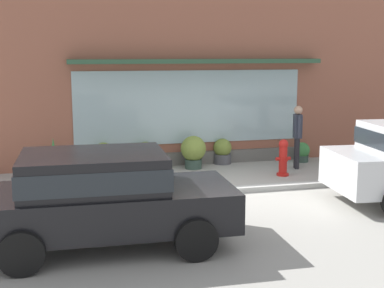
{
  "coord_description": "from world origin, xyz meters",
  "views": [
    {
      "loc": [
        -3.65,
        -11.03,
        3.12
      ],
      "look_at": [
        -0.6,
        1.2,
        0.9
      ],
      "focal_mm": 48.67,
      "sensor_mm": 36.0,
      "label": 1
    }
  ],
  "objects_px": {
    "potted_plant_window_center": "(104,155)",
    "potted_plant_doorstep": "(222,151)",
    "potted_plant_corner_tall": "(54,157)",
    "potted_plant_near_hydrant": "(193,151)",
    "parked_car_black": "(102,194)",
    "fire_hydrant": "(283,157)",
    "potted_plant_by_entrance": "(302,152)",
    "pedestrian_with_handbag": "(297,132)",
    "potted_plant_trailing_edge": "(146,154)"
  },
  "relations": [
    {
      "from": "potted_plant_corner_tall",
      "to": "potted_plant_near_hydrant",
      "type": "bearing_deg",
      "value": -3.48
    },
    {
      "from": "parked_car_black",
      "to": "potted_plant_window_center",
      "type": "distance_m",
      "value": 5.61
    },
    {
      "from": "pedestrian_with_handbag",
      "to": "potted_plant_doorstep",
      "type": "relative_size",
      "value": 2.39
    },
    {
      "from": "parked_car_black",
      "to": "potted_plant_corner_tall",
      "type": "xyz_separation_m",
      "value": [
        -0.83,
        5.51,
        -0.43
      ]
    },
    {
      "from": "potted_plant_window_center",
      "to": "potted_plant_by_entrance",
      "type": "height_order",
      "value": "potted_plant_window_center"
    },
    {
      "from": "potted_plant_by_entrance",
      "to": "potted_plant_window_center",
      "type": "bearing_deg",
      "value": 178.06
    },
    {
      "from": "parked_car_black",
      "to": "potted_plant_window_center",
      "type": "bearing_deg",
      "value": 86.8
    },
    {
      "from": "parked_car_black",
      "to": "potted_plant_trailing_edge",
      "type": "bearing_deg",
      "value": 75.45
    },
    {
      "from": "fire_hydrant",
      "to": "pedestrian_with_handbag",
      "type": "xyz_separation_m",
      "value": [
        0.71,
        0.72,
        0.52
      ]
    },
    {
      "from": "fire_hydrant",
      "to": "parked_car_black",
      "type": "bearing_deg",
      "value": -141.26
    },
    {
      "from": "potted_plant_by_entrance",
      "to": "potted_plant_corner_tall",
      "type": "xyz_separation_m",
      "value": [
        -6.95,
        0.13,
        0.17
      ]
    },
    {
      "from": "potted_plant_doorstep",
      "to": "potted_plant_corner_tall",
      "type": "bearing_deg",
      "value": -177.68
    },
    {
      "from": "potted_plant_doorstep",
      "to": "potted_plant_corner_tall",
      "type": "relative_size",
      "value": 0.75
    },
    {
      "from": "potted_plant_window_center",
      "to": "potted_plant_near_hydrant",
      "type": "bearing_deg",
      "value": -6.83
    },
    {
      "from": "fire_hydrant",
      "to": "pedestrian_with_handbag",
      "type": "distance_m",
      "value": 1.14
    },
    {
      "from": "pedestrian_with_handbag",
      "to": "potted_plant_window_center",
      "type": "height_order",
      "value": "pedestrian_with_handbag"
    },
    {
      "from": "fire_hydrant",
      "to": "potted_plant_window_center",
      "type": "relative_size",
      "value": 1.23
    },
    {
      "from": "potted_plant_by_entrance",
      "to": "potted_plant_corner_tall",
      "type": "relative_size",
      "value": 0.59
    },
    {
      "from": "potted_plant_trailing_edge",
      "to": "potted_plant_corner_tall",
      "type": "bearing_deg",
      "value": 178.41
    },
    {
      "from": "potted_plant_doorstep",
      "to": "potted_plant_corner_tall",
      "type": "distance_m",
      "value": 4.64
    },
    {
      "from": "fire_hydrant",
      "to": "potted_plant_trailing_edge",
      "type": "bearing_deg",
      "value": 155.29
    },
    {
      "from": "potted_plant_trailing_edge",
      "to": "potted_plant_window_center",
      "type": "bearing_deg",
      "value": 173.32
    },
    {
      "from": "fire_hydrant",
      "to": "potted_plant_by_entrance",
      "type": "xyz_separation_m",
      "value": [
        1.24,
        1.46,
        -0.19
      ]
    },
    {
      "from": "potted_plant_by_entrance",
      "to": "potted_plant_corner_tall",
      "type": "bearing_deg",
      "value": 178.94
    },
    {
      "from": "pedestrian_with_handbag",
      "to": "potted_plant_corner_tall",
      "type": "distance_m",
      "value": 6.5
    },
    {
      "from": "parked_car_black",
      "to": "potted_plant_by_entrance",
      "type": "relative_size",
      "value": 7.26
    },
    {
      "from": "fire_hydrant",
      "to": "potted_plant_trailing_edge",
      "type": "relative_size",
      "value": 1.23
    },
    {
      "from": "potted_plant_window_center",
      "to": "potted_plant_trailing_edge",
      "type": "height_order",
      "value": "potted_plant_window_center"
    },
    {
      "from": "potted_plant_near_hydrant",
      "to": "potted_plant_by_entrance",
      "type": "bearing_deg",
      "value": 1.67
    },
    {
      "from": "potted_plant_doorstep",
      "to": "parked_car_black",
      "type": "bearing_deg",
      "value": -123.76
    },
    {
      "from": "potted_plant_corner_tall",
      "to": "potted_plant_near_hydrant",
      "type": "distance_m",
      "value": 3.69
    },
    {
      "from": "potted_plant_doorstep",
      "to": "potted_plant_near_hydrant",
      "type": "distance_m",
      "value": 1.05
    },
    {
      "from": "potted_plant_window_center",
      "to": "potted_plant_corner_tall",
      "type": "distance_m",
      "value": 1.29
    },
    {
      "from": "potted_plant_window_center",
      "to": "potted_plant_doorstep",
      "type": "relative_size",
      "value": 1.07
    },
    {
      "from": "fire_hydrant",
      "to": "potted_plant_corner_tall",
      "type": "bearing_deg",
      "value": 164.42
    },
    {
      "from": "potted_plant_trailing_edge",
      "to": "potted_plant_near_hydrant",
      "type": "bearing_deg",
      "value": -6.97
    },
    {
      "from": "potted_plant_corner_tall",
      "to": "potted_plant_near_hydrant",
      "type": "height_order",
      "value": "potted_plant_corner_tall"
    },
    {
      "from": "potted_plant_corner_tall",
      "to": "potted_plant_trailing_edge",
      "type": "relative_size",
      "value": 1.25
    },
    {
      "from": "potted_plant_window_center",
      "to": "potted_plant_near_hydrant",
      "type": "relative_size",
      "value": 0.86
    },
    {
      "from": "potted_plant_by_entrance",
      "to": "potted_plant_near_hydrant",
      "type": "xyz_separation_m",
      "value": [
        -3.27,
        -0.1,
        0.2
      ]
    },
    {
      "from": "parked_car_black",
      "to": "potted_plant_near_hydrant",
      "type": "height_order",
      "value": "parked_car_black"
    },
    {
      "from": "potted_plant_by_entrance",
      "to": "potted_plant_trailing_edge",
      "type": "bearing_deg",
      "value": 179.22
    },
    {
      "from": "parked_car_black",
      "to": "fire_hydrant",
      "type": "bearing_deg",
      "value": 40.23
    },
    {
      "from": "parked_car_black",
      "to": "potted_plant_by_entrance",
      "type": "bearing_deg",
      "value": 42.82
    },
    {
      "from": "potted_plant_doorstep",
      "to": "potted_plant_by_entrance",
      "type": "bearing_deg",
      "value": -7.81
    },
    {
      "from": "parked_car_black",
      "to": "potted_plant_by_entrance",
      "type": "xyz_separation_m",
      "value": [
        6.11,
        5.38,
        -0.6
      ]
    },
    {
      "from": "pedestrian_with_handbag",
      "to": "potted_plant_corner_tall",
      "type": "xyz_separation_m",
      "value": [
        -6.42,
        0.88,
        -0.54
      ]
    },
    {
      "from": "parked_car_black",
      "to": "potted_plant_corner_tall",
      "type": "height_order",
      "value": "parked_car_black"
    },
    {
      "from": "potted_plant_doorstep",
      "to": "potted_plant_near_hydrant",
      "type": "relative_size",
      "value": 0.8
    },
    {
      "from": "potted_plant_window_center",
      "to": "potted_plant_doorstep",
      "type": "height_order",
      "value": "potted_plant_window_center"
    }
  ]
}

